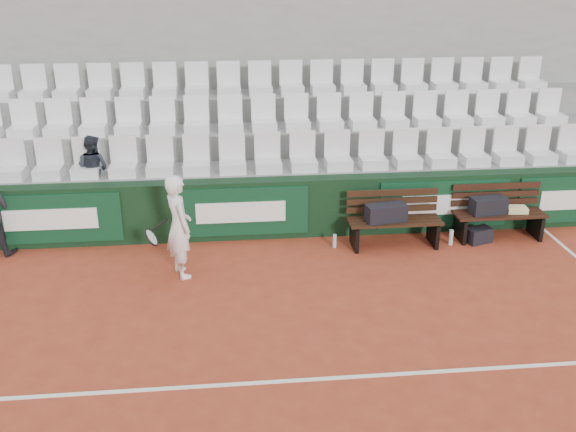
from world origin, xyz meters
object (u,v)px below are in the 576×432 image
object	(u,v)px
sports_bag_right	(488,205)
spectator_c	(90,142)
water_bottle_far	(451,237)
water_bottle_near	(335,241)
tennis_player	(179,226)
bench_left	(394,233)
bench_right	(498,225)
sports_bag_left	(386,213)
sports_bag_ground	(479,235)

from	to	relation	value
sports_bag_right	spectator_c	distance (m)	6.59
water_bottle_far	spectator_c	xyz separation A→B (m)	(-5.79, 1.17, 1.44)
water_bottle_near	tennis_player	distance (m)	2.60
bench_left	sports_bag_right	world-z (taller)	sports_bag_right
bench_left	spectator_c	xyz separation A→B (m)	(-4.85, 1.10, 1.34)
sports_bag_right	water_bottle_near	distance (m)	2.60
bench_right	water_bottle_near	distance (m)	2.77
sports_bag_left	sports_bag_ground	distance (m)	1.65
sports_bag_left	sports_bag_ground	xyz separation A→B (m)	(1.58, 0.01, -0.46)
bench_left	spectator_c	size ratio (longest dim) A/B	1.32
water_bottle_near	tennis_player	size ratio (longest dim) A/B	0.15
bench_right	tennis_player	distance (m)	5.27
bench_left	water_bottle_far	world-z (taller)	bench_left
sports_bag_right	sports_bag_ground	xyz separation A→B (m)	(-0.17, -0.14, -0.46)
bench_right	tennis_player	size ratio (longest dim) A/B	0.97
sports_bag_ground	sports_bag_left	bearing A→B (deg)	-179.64
water_bottle_near	bench_left	bearing A→B (deg)	-1.57
bench_right	water_bottle_near	world-z (taller)	bench_right
bench_right	sports_bag_left	bearing A→B (deg)	-175.83
bench_left	water_bottle_near	xyz separation A→B (m)	(-0.97, 0.03, -0.11)
water_bottle_near	sports_bag_ground	bearing A→B (deg)	-0.78
water_bottle_far	sports_bag_ground	bearing A→B (deg)	6.84
bench_right	sports_bag_ground	xyz separation A→B (m)	(-0.38, -0.13, -0.10)
bench_left	spectator_c	world-z (taller)	spectator_c
spectator_c	bench_right	bearing A→B (deg)	-165.21
sports_bag_left	sports_bag_right	distance (m)	1.76
sports_bag_left	bench_left	bearing A→B (deg)	5.69
sports_bag_left	tennis_player	bearing A→B (deg)	-168.37
sports_bag_left	bench_right	bearing A→B (deg)	4.17
bench_left	sports_bag_right	distance (m)	1.64
sports_bag_right	water_bottle_near	world-z (taller)	sports_bag_right
sports_bag_right	sports_bag_ground	distance (m)	0.51
bench_right	sports_bag_right	size ratio (longest dim) A/B	2.58
sports_bag_right	sports_bag_left	bearing A→B (deg)	-174.97
water_bottle_far	bench_left	bearing A→B (deg)	176.05
tennis_player	water_bottle_far	bearing A→B (deg)	8.10
water_bottle_far	spectator_c	size ratio (longest dim) A/B	0.23
water_bottle_near	spectator_c	bearing A→B (deg)	164.52
sports_bag_left	water_bottle_far	world-z (taller)	sports_bag_left
sports_bag_ground	water_bottle_near	xyz separation A→B (m)	(-2.39, 0.03, -0.01)
spectator_c	sports_bag_right	bearing A→B (deg)	-165.37
bench_right	spectator_c	xyz separation A→B (m)	(-6.65, 0.98, 1.34)
water_bottle_near	bench_right	bearing A→B (deg)	2.08
sports_bag_ground	bench_left	bearing A→B (deg)	179.76
bench_right	sports_bag_right	world-z (taller)	sports_bag_right
sports_bag_left	tennis_player	world-z (taller)	tennis_player
bench_left	tennis_player	bearing A→B (deg)	-168.64
bench_right	water_bottle_far	world-z (taller)	bench_right
sports_bag_right	water_bottle_far	world-z (taller)	sports_bag_right
bench_right	water_bottle_far	bearing A→B (deg)	-167.50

